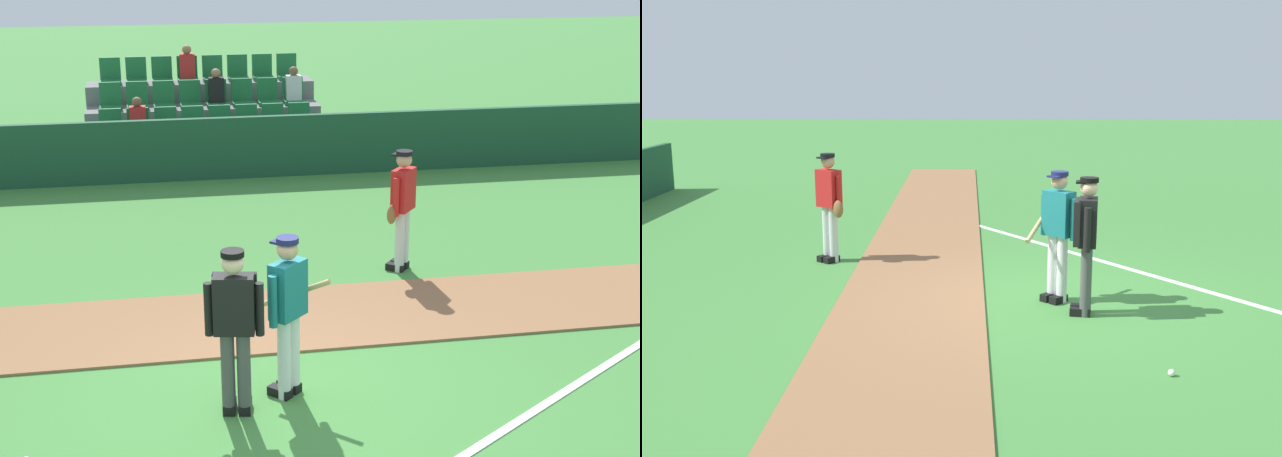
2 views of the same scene
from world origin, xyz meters
TOP-DOWN VIEW (x-y plane):
  - ground_plane at (0.00, 0.00)m, footprint 80.00×80.00m
  - infield_dirt_path at (0.00, 1.99)m, footprint 28.00×1.98m
  - foul_line_chalk at (3.00, -0.50)m, footprint 9.96×6.86m
  - batter_teal_jersey at (0.16, 0.03)m, footprint 0.73×0.68m
  - umpire_home_plate at (-0.42, -0.26)m, footprint 0.58×0.36m
  - runner_red_jersey at (2.31, 3.45)m, footprint 0.53×0.53m
  - baseball at (-2.43, -0.85)m, footprint 0.07×0.07m

SIDE VIEW (x-z plane):
  - ground_plane at x=0.00m, z-range 0.00..0.00m
  - foul_line_chalk at x=3.00m, z-range 0.00..0.01m
  - infield_dirt_path at x=0.00m, z-range 0.00..0.03m
  - baseball at x=-2.43m, z-range 0.00..0.07m
  - runner_red_jersey at x=2.31m, z-range 0.08..1.84m
  - batter_teal_jersey at x=0.16m, z-range 0.09..1.85m
  - umpire_home_plate at x=-0.42m, z-range 0.12..1.88m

